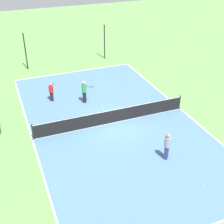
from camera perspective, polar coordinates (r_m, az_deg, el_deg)
The scene contains 11 objects.
ground_plane at distance 22.10m, azimuth 0.00°, elevation -2.02°, with size 80.00×80.00×0.00m, color #60934C.
court_surface at distance 22.09m, azimuth 0.00°, elevation -2.00°, with size 11.29×20.01×0.02m.
tennis_net at distance 21.79m, azimuth 0.00°, elevation -0.71°, with size 11.09×0.10×1.11m.
player_far_green at distance 24.33m, azimuth -5.09°, elevation 4.00°, with size 0.98×0.74×1.84m.
player_coach_red at distance 25.07m, azimuth -11.06°, elevation 3.85°, with size 0.73×0.98×1.52m.
player_baseline_gray at distance 18.46m, azimuth 10.06°, elevation -5.88°, with size 0.51×0.51×1.78m.
tennis_ball_far_baseline at distance 17.71m, azimuth 16.41°, elevation -12.78°, with size 0.07×0.07×0.07m, color #CCE033.
tennis_ball_right_alley at distance 17.36m, azimuth -10.21°, elevation -12.87°, with size 0.07×0.07×0.07m, color #CCE033.
tennis_ball_near_net at distance 27.92m, azimuth -5.67°, elevation 5.21°, with size 0.07×0.07×0.07m, color #CCE033.
fence_post_back_left at distance 31.51m, azimuth -15.54°, elevation 10.61°, with size 0.12×0.12×3.58m.
fence_post_back_right at distance 33.23m, azimuth -1.39°, elevation 12.68°, with size 0.12×0.12×3.58m.
Camera 1 is at (-6.87, -17.40, 11.77)m, focal length 50.00 mm.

